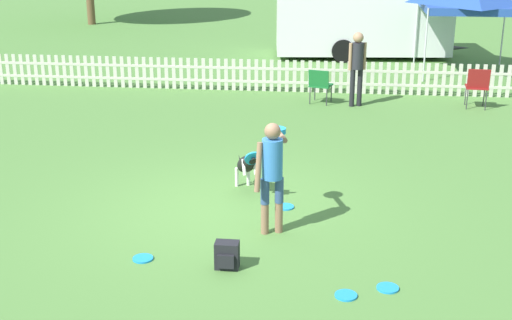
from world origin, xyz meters
name	(u,v)px	position (x,y,z in m)	size (l,w,h in m)	color
ground_plane	(226,209)	(0.00, 0.00, 0.00)	(240.00, 240.00, 0.00)	#4C7A38
handler_person	(272,164)	(0.76, -0.71, 0.99)	(0.43, 1.06, 1.57)	#8C664C
leaping_dog	(247,164)	(0.24, 0.67, 0.48)	(0.55, 1.11, 0.84)	black
frisbee_near_handler	(346,295)	(1.77, -2.41, 0.01)	(0.26, 0.26, 0.02)	#1E8CD8
frisbee_near_dog	(285,207)	(0.88, 0.14, 0.01)	(0.26, 0.26, 0.02)	#1E8CD8
frisbee_midfield	(388,288)	(2.26, -2.18, 0.01)	(0.26, 0.26, 0.02)	#1E8CD8
frisbee_far_scatter	(143,258)	(-0.80, -1.76, 0.01)	(0.26, 0.26, 0.02)	#1E8CD8
backpack_on_grass	(227,255)	(0.31, -1.87, 0.17)	(0.30, 0.23, 0.35)	black
picket_fence	(272,76)	(0.00, 7.53, 0.40)	(16.87, 0.04, 0.79)	beige
folding_chair_blue_left	(320,83)	(1.22, 6.42, 0.49)	(0.58, 0.59, 0.82)	#333338
folding_chair_center	(477,84)	(4.74, 6.38, 0.56)	(0.52, 0.54, 0.93)	#333338
spectator_standing	(357,62)	(2.04, 6.31, 1.03)	(0.40, 0.27, 1.69)	black
equipment_trailer	(362,17)	(2.32, 12.54, 1.21)	(6.09, 2.64, 2.27)	white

